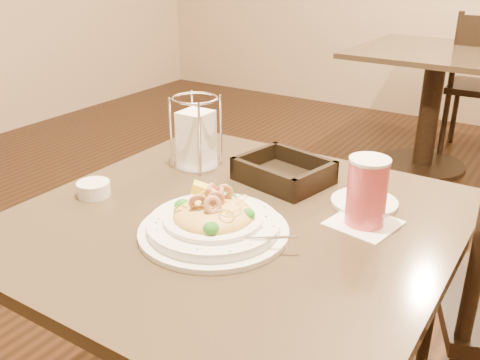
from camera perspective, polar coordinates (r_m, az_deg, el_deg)
The scene contains 8 objects.
main_table at distance 1.29m, azimuth -0.49°, elevation -13.08°, with size 0.90×0.90×0.73m.
background_table at distance 3.43m, azimuth 19.85°, elevation 9.13°, with size 0.93×0.93×0.73m.
pasta_bowl at distance 1.09m, azimuth -2.85°, elevation -4.39°, with size 0.34×0.31×0.10m.
drink_glass at distance 1.14m, azimuth 13.37°, elevation -1.29°, with size 0.15×0.15×0.15m.
bread_basket at distance 1.34m, azimuth 4.67°, elevation 0.70°, with size 0.24×0.21×0.06m.
napkin_caddy at distance 1.41m, azimuth -4.68°, elevation 4.58°, with size 0.12×0.12×0.19m.
side_plate at distance 1.26m, azimuth 13.11°, elevation -2.32°, with size 0.15×0.15×0.01m, color white.
butter_ramekin at distance 1.31m, azimuth -15.33°, elevation -0.91°, with size 0.08×0.08×0.03m, color white.
Camera 1 is at (0.57, -0.87, 1.27)m, focal length 40.00 mm.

